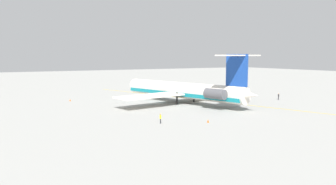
# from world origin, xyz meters

# --- Properties ---
(ground) EXTENTS (374.52, 374.52, 0.00)m
(ground) POSITION_xyz_m (0.00, 0.00, 0.00)
(ground) COLOR #9E9E99
(main_jetliner) EXTENTS (40.59, 36.35, 12.02)m
(main_jetliner) POSITION_xyz_m (-6.99, 9.52, 3.28)
(main_jetliner) COLOR silver
(main_jetliner) RESTS_ON ground
(ground_crew_near_nose) EXTENTS (0.29, 0.46, 1.81)m
(ground_crew_near_nose) POSITION_xyz_m (-13.85, -15.48, 1.15)
(ground_crew_near_nose) COLOR black
(ground_crew_near_nose) RESTS_ON ground
(ground_crew_near_tail) EXTENTS (0.30, 0.38, 1.78)m
(ground_crew_near_tail) POSITION_xyz_m (-25.37, 26.52, 1.13)
(ground_crew_near_tail) COLOR black
(ground_crew_near_tail) RESTS_ON ground
(ground_crew_portside) EXTENTS (0.29, 0.38, 1.76)m
(ground_crew_portside) POSITION_xyz_m (13.09, -6.18, 1.11)
(ground_crew_portside) COLOR black
(ground_crew_portside) RESTS_ON ground
(ground_crew_starboard) EXTENTS (0.38, 0.26, 1.65)m
(ground_crew_starboard) POSITION_xyz_m (9.90, -9.40, 1.05)
(ground_crew_starboard) COLOR black
(ground_crew_starboard) RESTS_ON ground
(safety_cone_nose) EXTENTS (0.40, 0.40, 0.55)m
(safety_cone_nose) POSITION_xyz_m (11.33, 33.21, 0.28)
(safety_cone_nose) COLOR #EA590F
(safety_cone_nose) RESTS_ON ground
(safety_cone_wingtip) EXTENTS (0.40, 0.40, 0.55)m
(safety_cone_wingtip) POSITION_xyz_m (-28.84, 18.88, 0.28)
(safety_cone_wingtip) COLOR #EA590F
(safety_cone_wingtip) RESTS_ON ground
(safety_cone_tail) EXTENTS (0.40, 0.40, 0.55)m
(safety_cone_tail) POSITION_xyz_m (19.66, 3.62, 0.28)
(safety_cone_tail) COLOR #EA590F
(safety_cone_tail) RESTS_ON ground
(taxiway_centreline) EXTENTS (85.74, 27.99, 0.01)m
(taxiway_centreline) POSITION_xyz_m (-5.87, 1.76, 0.00)
(taxiway_centreline) COLOR gold
(taxiway_centreline) RESTS_ON ground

